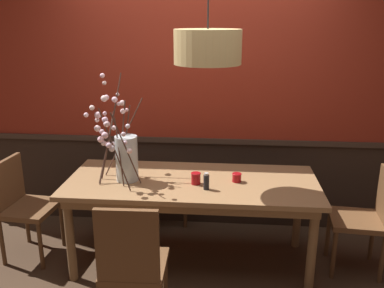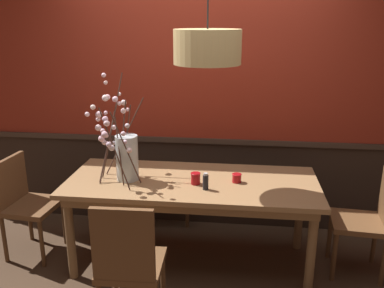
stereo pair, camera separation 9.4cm
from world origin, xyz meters
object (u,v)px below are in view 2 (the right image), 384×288
(condiment_bottle, at_px, (206,182))
(chair_head_east_end, at_px, (369,218))
(vase_with_blossoms, at_px, (124,154))
(dining_table, at_px, (192,189))
(candle_holder_nearer_center, at_px, (237,178))
(candle_holder_nearer_edge, at_px, (196,178))
(chair_near_side_left, at_px, (129,262))
(chair_far_side_left, at_px, (169,168))
(chair_head_west_end, at_px, (25,200))
(pendant_lamp, at_px, (207,47))

(condiment_bottle, bearing_deg, chair_head_east_end, 8.44)
(vase_with_blossoms, bearing_deg, chair_head_east_end, 1.51)
(dining_table, distance_m, candle_holder_nearer_center, 0.38)
(chair_head_east_end, relative_size, candle_holder_nearer_edge, 9.41)
(dining_table, xyz_separation_m, chair_near_side_left, (-0.31, -0.86, -0.15))
(chair_near_side_left, bearing_deg, vase_with_blossoms, 106.24)
(chair_far_side_left, relative_size, candle_holder_nearer_edge, 9.94)
(chair_head_west_end, relative_size, vase_with_blossoms, 1.04)
(dining_table, relative_size, condiment_bottle, 15.16)
(condiment_bottle, height_order, pendant_lamp, pendant_lamp)
(candle_holder_nearer_edge, bearing_deg, chair_head_east_end, 3.77)
(candle_holder_nearer_edge, relative_size, pendant_lamp, 0.10)
(dining_table, xyz_separation_m, vase_with_blossoms, (-0.55, -0.04, 0.30))
(dining_table, bearing_deg, chair_near_side_left, -109.52)
(dining_table, bearing_deg, candle_holder_nearer_center, -0.31)
(chair_head_west_end, distance_m, vase_with_blossoms, 1.03)
(chair_far_side_left, height_order, candle_holder_nearer_center, chair_far_side_left)
(chair_near_side_left, xyz_separation_m, condiment_bottle, (0.43, 0.69, 0.30))
(candle_holder_nearer_edge, bearing_deg, chair_far_side_left, 111.97)
(vase_with_blossoms, distance_m, condiment_bottle, 0.70)
(dining_table, bearing_deg, candle_holder_nearer_edge, -63.51)
(chair_head_west_end, xyz_separation_m, chair_far_side_left, (1.13, 0.87, 0.02))
(candle_holder_nearer_edge, height_order, pendant_lamp, pendant_lamp)
(dining_table, xyz_separation_m, condiment_bottle, (0.13, -0.18, 0.14))
(dining_table, distance_m, condiment_bottle, 0.26)
(dining_table, relative_size, candle_holder_nearer_center, 26.38)
(chair_head_west_end, bearing_deg, chair_head_east_end, 0.54)
(candle_holder_nearer_center, relative_size, candle_holder_nearer_edge, 0.82)
(chair_head_east_end, relative_size, chair_near_side_left, 0.93)
(pendant_lamp, bearing_deg, chair_head_west_end, 178.35)
(chair_near_side_left, height_order, chair_head_west_end, chair_near_side_left)
(chair_near_side_left, bearing_deg, chair_far_side_left, 91.07)
(chair_head_west_end, distance_m, pendant_lamp, 2.06)
(dining_table, height_order, pendant_lamp, pendant_lamp)
(vase_with_blossoms, bearing_deg, chair_near_side_left, -73.76)
(chair_head_west_end, bearing_deg, chair_far_side_left, 37.55)
(chair_far_side_left, relative_size, pendant_lamp, 1.02)
(chair_near_side_left, height_order, chair_far_side_left, chair_near_side_left)
(dining_table, distance_m, chair_head_east_end, 1.43)
(dining_table, relative_size, pendant_lamp, 2.23)
(dining_table, distance_m, chair_head_west_end, 1.48)
(candle_holder_nearer_center, xyz_separation_m, pendant_lamp, (-0.24, -0.06, 1.03))
(chair_head_east_end, height_order, chair_near_side_left, chair_near_side_left)
(chair_far_side_left, distance_m, pendant_lamp, 1.65)
(chair_near_side_left, xyz_separation_m, vase_with_blossoms, (-0.24, 0.83, 0.45))
(candle_holder_nearer_center, bearing_deg, chair_far_side_left, 129.21)
(chair_head_west_end, distance_m, condiment_bottle, 1.63)
(chair_head_west_end, xyz_separation_m, candle_holder_nearer_edge, (1.51, -0.06, 0.30))
(condiment_bottle, bearing_deg, candle_holder_nearer_edge, 131.35)
(candle_holder_nearer_edge, height_order, condiment_bottle, condiment_bottle)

